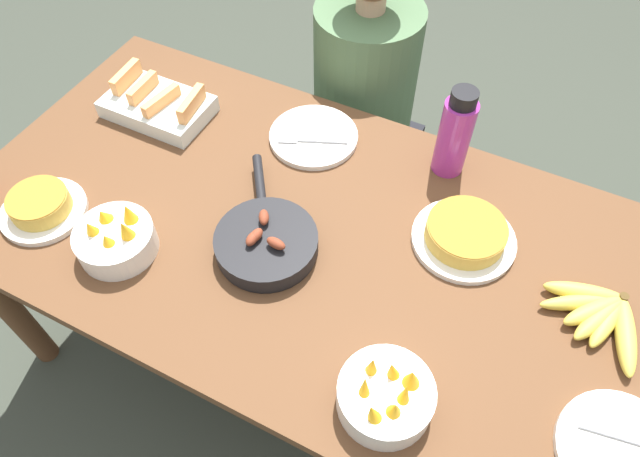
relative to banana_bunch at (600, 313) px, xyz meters
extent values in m
plane|color=#383D33|center=(-0.64, -0.07, -0.74)|extent=(14.00, 14.00, 0.00)
cube|color=brown|center=(-0.64, -0.07, -0.04)|extent=(1.82, 0.91, 0.03)
cylinder|color=brown|center=(-1.49, -0.47, -0.40)|extent=(0.07, 0.07, 0.68)
cylinder|color=brown|center=(-1.49, 0.32, -0.40)|extent=(0.07, 0.07, 0.68)
ellipsoid|color=gold|center=(-0.04, 0.04, 0.00)|extent=(0.18, 0.08, 0.04)
ellipsoid|color=gold|center=(-0.04, 0.01, 0.00)|extent=(0.18, 0.13, 0.04)
ellipsoid|color=gold|center=(-0.01, 0.00, 0.00)|extent=(0.14, 0.15, 0.04)
ellipsoid|color=gold|center=(0.00, -0.01, 0.00)|extent=(0.11, 0.17, 0.04)
ellipsoid|color=gold|center=(0.02, -0.01, 0.00)|extent=(0.08, 0.16, 0.04)
ellipsoid|color=gold|center=(0.06, -0.03, 0.00)|extent=(0.09, 0.20, 0.04)
cylinder|color=#4C3819|center=(0.04, 0.06, 0.00)|extent=(0.02, 0.02, 0.04)
cube|color=silver|center=(-1.25, 0.11, 0.01)|extent=(0.29, 0.18, 0.05)
cube|color=#F29E56|center=(-1.36, 0.13, 0.05)|extent=(0.03, 0.12, 0.05)
cube|color=#F29E56|center=(-1.29, 0.12, 0.05)|extent=(0.02, 0.12, 0.04)
cube|color=#F29E56|center=(-1.22, 0.10, 0.05)|extent=(0.04, 0.13, 0.04)
cube|color=#F29E56|center=(-1.13, 0.12, 0.05)|extent=(0.04, 0.13, 0.05)
cylinder|color=black|center=(-0.73, -0.17, -0.01)|extent=(0.24, 0.24, 0.01)
cylinder|color=black|center=(-0.73, -0.17, 0.01)|extent=(0.24, 0.24, 0.04)
cylinder|color=black|center=(-0.84, -0.01, 0.02)|extent=(0.11, 0.14, 0.02)
ellipsoid|color=brown|center=(-0.70, -0.18, 0.05)|extent=(0.05, 0.03, 0.03)
ellipsoid|color=brown|center=(-0.76, -0.13, 0.05)|extent=(0.05, 0.05, 0.03)
ellipsoid|color=brown|center=(-0.75, -0.18, 0.05)|extent=(0.04, 0.04, 0.03)
ellipsoid|color=brown|center=(-0.75, -0.19, 0.05)|extent=(0.03, 0.04, 0.03)
cylinder|color=silver|center=(-0.32, 0.07, -0.01)|extent=(0.25, 0.25, 0.02)
cylinder|color=gold|center=(-0.32, 0.07, 0.02)|extent=(0.19, 0.19, 0.04)
cylinder|color=#AB7427|center=(-0.32, 0.07, 0.04)|extent=(0.19, 0.19, 0.00)
cylinder|color=silver|center=(-1.28, -0.32, -0.01)|extent=(0.21, 0.21, 0.02)
cylinder|color=gold|center=(-1.28, -0.32, 0.02)|extent=(0.15, 0.15, 0.04)
cylinder|color=#AB7427|center=(-1.28, -0.32, 0.04)|extent=(0.14, 0.14, 0.00)
cylinder|color=silver|center=(0.09, -0.28, -0.01)|extent=(0.25, 0.25, 0.02)
cylinder|color=#B2B2B7|center=(0.07, -0.26, 0.00)|extent=(0.12, 0.03, 0.01)
cylinder|color=silver|center=(-0.80, 0.22, -0.01)|extent=(0.24, 0.24, 0.02)
cylinder|color=#B2B2B7|center=(-0.77, 0.20, 0.00)|extent=(0.13, 0.06, 0.01)
cube|color=#B2B2B7|center=(-0.86, 0.16, 0.00)|extent=(0.06, 0.04, 0.00)
cylinder|color=silver|center=(-1.05, -0.32, 0.01)|extent=(0.18, 0.18, 0.07)
cone|color=#F4A819|center=(-1.01, -0.31, 0.07)|extent=(0.04, 0.05, 0.06)
cone|color=#F4A819|center=(-1.03, -0.27, 0.07)|extent=(0.05, 0.05, 0.06)
cone|color=#F4A819|center=(-1.08, -0.30, 0.06)|extent=(0.06, 0.06, 0.04)
cone|color=#F4A819|center=(-1.08, -0.34, 0.07)|extent=(0.05, 0.05, 0.05)
cone|color=#F4A819|center=(-1.03, -0.35, 0.06)|extent=(0.05, 0.04, 0.04)
cylinder|color=silver|center=(-0.34, -0.38, 0.01)|extent=(0.19, 0.19, 0.07)
cone|color=#F4A819|center=(-0.31, -0.38, 0.07)|extent=(0.03, 0.04, 0.05)
cone|color=#F4A819|center=(-0.31, -0.35, 0.07)|extent=(0.06, 0.06, 0.05)
cone|color=#F4A819|center=(-0.35, -0.35, 0.07)|extent=(0.04, 0.03, 0.05)
cone|color=#F4A819|center=(-0.38, -0.36, 0.07)|extent=(0.04, 0.04, 0.05)
cone|color=#F4A819|center=(-0.38, -0.40, 0.07)|extent=(0.04, 0.04, 0.05)
cone|color=#F4A819|center=(-0.35, -0.44, 0.07)|extent=(0.04, 0.03, 0.05)
cone|color=#F4A819|center=(-0.31, -0.42, 0.06)|extent=(0.05, 0.05, 0.04)
cylinder|color=#992D89|center=(-0.44, 0.28, 0.09)|extent=(0.08, 0.08, 0.21)
cylinder|color=black|center=(-0.44, 0.28, 0.21)|extent=(0.07, 0.07, 0.04)
cube|color=black|center=(-0.81, 0.59, -0.55)|extent=(0.36, 0.36, 0.38)
cylinder|color=#476642|center=(-0.81, 0.59, -0.10)|extent=(0.33, 0.33, 0.52)
cylinder|color=tan|center=(-0.81, 0.59, 0.19)|extent=(0.09, 0.09, 0.05)
camera|label=1|loc=(-0.27, -0.80, 1.09)|focal=32.00mm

